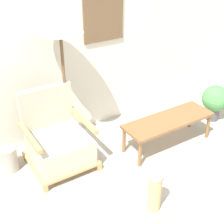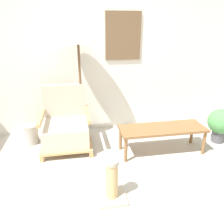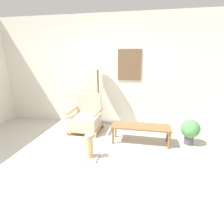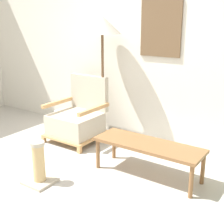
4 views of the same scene
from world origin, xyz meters
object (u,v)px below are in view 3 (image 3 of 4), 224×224
Objects in this scene: floor_lamp at (98,66)px; coffee_table at (141,128)px; vase at (69,121)px; armchair at (86,119)px; potted_plant at (190,130)px; scratching_post at (90,149)px.

floor_lamp is 1.73m from coffee_table.
coffee_table is at bearing -30.92° from floor_lamp.
coffee_table is 1.95m from vase.
vase is at bearing 159.96° from armchair.
floor_lamp is at bearing 149.08° from coffee_table.
floor_lamp is 2.45m from potted_plant.
coffee_table is at bearing -172.61° from potted_plant.
coffee_table is (1.33, -0.39, 0.03)m from armchair.
scratching_post reaches higher than coffee_table.
coffee_table is at bearing 42.73° from scratching_post.
vase is (-1.86, 0.58, -0.19)m from coffee_table.
potted_plant is 1.14× the size of scratching_post.
armchair is at bearing -20.04° from vase.
coffee_table reaches higher than vase.
floor_lamp is at bearing 98.87° from scratching_post.
potted_plant is at bearing -9.00° from vase.
scratching_post is at bearing -137.27° from coffee_table.
armchair is 1.38m from coffee_table.
floor_lamp is 1.97m from scratching_post.
vase is (-0.78, -0.07, -1.38)m from floor_lamp.
vase is 0.56× the size of potted_plant.
scratching_post is at bearing -53.74° from vase.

